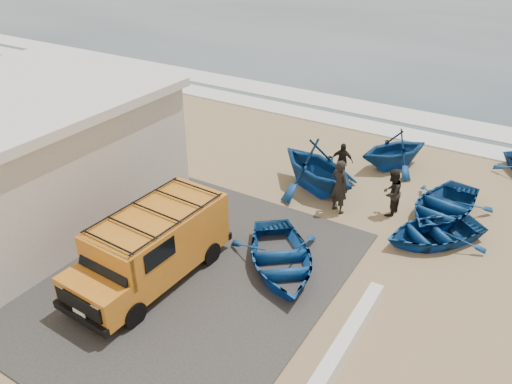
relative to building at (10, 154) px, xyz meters
The scene contains 16 objects.
ground 8.06m from the building, 14.93° to the left, with size 160.00×160.00×0.00m, color #9B825A.
slab 5.90m from the building, ahead, with size 12.00×10.00×0.05m, color #3D3A38.
ocean 58.52m from the building, 82.63° to the left, with size 180.00×88.00×0.01m, color #385166.
surf_line 16.02m from the building, 61.82° to the left, with size 180.00×1.60×0.06m, color white.
surf_wash 18.25m from the building, 65.56° to the left, with size 180.00×2.20×0.04m, color white.
building is the anchor object (origin of this frame).
parapet 12.68m from the building, ahead, with size 0.35×6.00×0.55m, color silver.
van 6.76m from the building, ahead, with size 2.20×5.10×2.15m.
boat_near_left 9.91m from the building, 10.62° to the left, with size 2.77×3.88×0.80m, color navy.
boat_near_right 14.37m from the building, 23.33° to the left, with size 2.43×3.41×0.71m, color navy.
boat_mid_left 10.83m from the building, 39.09° to the left, with size 3.33×3.86×2.03m, color navy.
boat_mid_right 15.03m from the building, 29.67° to the left, with size 2.74×3.83×0.79m, color navy.
boat_far_left 14.55m from the building, 44.94° to the left, with size 2.74×3.18×1.67m, color navy.
fisherman_front 11.36m from the building, 30.74° to the left, with size 0.73×0.48×2.01m, color black.
fisherman_middle 13.16m from the building, 30.01° to the left, with size 0.84×0.66×1.74m, color black.
fisherman_back 12.10m from the building, 43.03° to the left, with size 0.89×0.37×1.52m, color black.
Camera 1 is at (7.71, -10.75, 9.39)m, focal length 35.00 mm.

